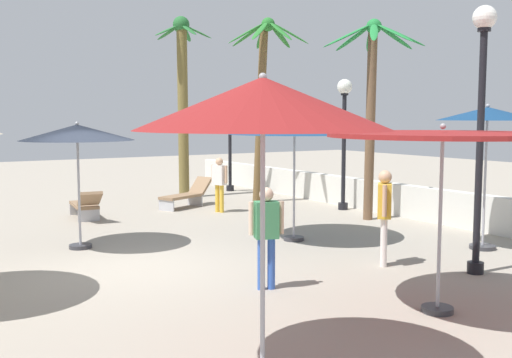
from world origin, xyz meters
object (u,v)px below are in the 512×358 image
(guest_3, at_px, (266,228))
(lounge_chair_2, at_px, (86,204))
(lamp_post_2, at_px, (230,141))
(guest_2, at_px, (384,208))
(patio_umbrella_2, at_px, (77,134))
(patio_umbrella_5, at_px, (443,140))
(lamp_post_1, at_px, (344,121))
(palm_tree_0, at_px, (263,88))
(guest_1, at_px, (219,180))
(lamp_post_0, at_px, (481,104))
(palm_tree_1, at_px, (183,91))
(lounge_chair_1, at_px, (187,194))
(patio_umbrella_1, at_px, (487,117))
(patio_umbrella_4, at_px, (263,105))
(patio_umbrella_0, at_px, (294,129))
(palm_tree_2, at_px, (371,89))

(guest_3, bearing_deg, lounge_chair_2, -176.36)
(lamp_post_2, height_order, guest_2, lamp_post_2)
(patio_umbrella_2, bearing_deg, lounge_chair_2, 162.16)
(patio_umbrella_5, bearing_deg, lamp_post_1, 148.24)
(palm_tree_0, bearing_deg, guest_1, -65.51)
(lamp_post_0, relative_size, guest_1, 2.93)
(patio_umbrella_2, distance_m, lamp_post_2, 10.10)
(palm_tree_1, height_order, lounge_chair_1, palm_tree_1)
(patio_umbrella_2, relative_size, lamp_post_1, 0.69)
(guest_3, bearing_deg, patio_umbrella_5, 32.50)
(lounge_chair_1, xyz_separation_m, lounge_chair_2, (0.58, -3.18, 0.01))
(patio_umbrella_1, distance_m, lounge_chair_2, 10.06)
(lamp_post_2, distance_m, guest_2, 11.69)
(lamp_post_1, distance_m, guest_2, 6.88)
(patio_umbrella_1, bearing_deg, lamp_post_1, 169.95)
(patio_umbrella_1, xyz_separation_m, palm_tree_1, (-10.52, -1.79, 0.86))
(patio_umbrella_4, bearing_deg, patio_umbrella_2, 178.49)
(palm_tree_0, height_order, lounge_chair_2, palm_tree_0)
(patio_umbrella_2, xyz_separation_m, palm_tree_0, (-3.61, 6.69, 1.23))
(guest_1, height_order, guest_3, guest_3)
(patio_umbrella_0, relative_size, guest_2, 1.64)
(palm_tree_1, bearing_deg, lamp_post_2, 108.60)
(guest_3, bearing_deg, lamp_post_1, 132.33)
(palm_tree_0, xyz_separation_m, lamp_post_1, (2.36, 1.27, -1.02))
(palm_tree_1, relative_size, lamp_post_2, 1.77)
(patio_umbrella_1, bearing_deg, guest_3, -88.41)
(palm_tree_2, height_order, guest_3, palm_tree_2)
(lamp_post_0, distance_m, guest_2, 2.42)
(patio_umbrella_1, relative_size, patio_umbrella_2, 1.14)
(patio_umbrella_5, xyz_separation_m, palm_tree_1, (-12.87, 2.15, 1.17))
(guest_1, bearing_deg, palm_tree_2, 40.74)
(lamp_post_2, bearing_deg, lounge_chair_1, -47.39)
(patio_umbrella_0, bearing_deg, patio_umbrella_1, 45.51)
(palm_tree_0, xyz_separation_m, palm_tree_2, (4.09, 0.72, -0.19))
(patio_umbrella_0, xyz_separation_m, guest_3, (2.88, -2.55, -1.46))
(patio_umbrella_0, height_order, palm_tree_1, palm_tree_1)
(patio_umbrella_5, height_order, lamp_post_0, lamp_post_0)
(lounge_chair_1, distance_m, guest_1, 1.53)
(lamp_post_1, bearing_deg, guest_2, -33.50)
(patio_umbrella_1, height_order, patio_umbrella_4, patio_umbrella_4)
(patio_umbrella_0, height_order, patio_umbrella_2, patio_umbrella_0)
(guest_1, distance_m, guest_2, 7.06)
(patio_umbrella_4, distance_m, lamp_post_0, 5.68)
(patio_umbrella_5, distance_m, lamp_post_2, 14.29)
(patio_umbrella_1, height_order, lounge_chair_2, patio_umbrella_1)
(patio_umbrella_1, distance_m, lamp_post_0, 2.14)
(patio_umbrella_5, distance_m, lamp_post_0, 2.51)
(patio_umbrella_0, relative_size, guest_1, 1.85)
(patio_umbrella_2, xyz_separation_m, guest_1, (-2.69, 4.68, -1.42))
(patio_umbrella_2, bearing_deg, patio_umbrella_4, -1.51)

